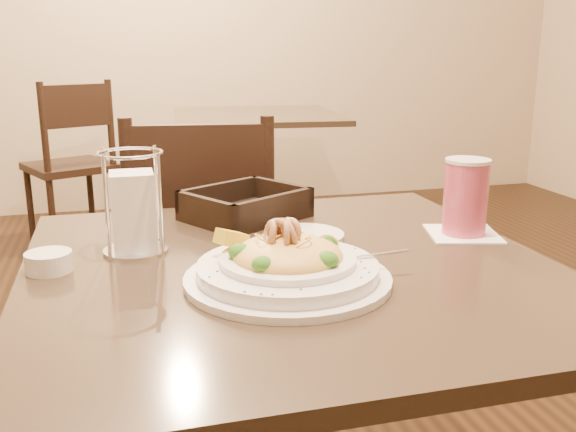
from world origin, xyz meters
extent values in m
cube|color=#443626|center=(0.00, 0.00, 0.72)|extent=(0.90, 0.90, 0.03)
cylinder|color=black|center=(0.49, 2.50, 0.01)|extent=(0.52, 0.52, 0.03)
cylinder|color=black|center=(0.49, 2.50, 0.37)|extent=(0.12, 0.12, 0.68)
cube|color=#443626|center=(0.49, 2.50, 0.72)|extent=(0.98, 0.98, 0.03)
cube|color=black|center=(-0.05, 0.81, 0.45)|extent=(0.47, 0.47, 0.04)
cylinder|color=black|center=(0.15, 0.96, 0.21)|extent=(0.04, 0.04, 0.43)
cylinder|color=black|center=(-0.20, 1.01, 0.21)|extent=(0.04, 0.04, 0.43)
cylinder|color=black|center=(0.10, 0.61, 0.21)|extent=(0.04, 0.04, 0.43)
cylinder|color=black|center=(-0.25, 0.65, 0.21)|extent=(0.04, 0.04, 0.43)
cylinder|color=black|center=(0.10, 0.61, 0.70)|extent=(0.04, 0.04, 0.46)
cylinder|color=black|center=(-0.25, 0.65, 0.70)|extent=(0.04, 0.04, 0.46)
cube|color=black|center=(-0.08, 0.63, 0.80)|extent=(0.36, 0.08, 0.22)
cube|color=black|center=(-0.53, 2.71, 0.45)|extent=(0.55, 0.55, 0.04)
cylinder|color=black|center=(-0.44, 2.94, 0.21)|extent=(0.04, 0.04, 0.43)
cylinder|color=black|center=(-0.77, 2.80, 0.21)|extent=(0.04, 0.04, 0.43)
cylinder|color=black|center=(-0.30, 2.62, 0.21)|extent=(0.04, 0.04, 0.43)
cylinder|color=black|center=(-0.63, 2.47, 0.21)|extent=(0.04, 0.04, 0.43)
cylinder|color=black|center=(-0.30, 2.62, 0.70)|extent=(0.04, 0.04, 0.46)
cylinder|color=black|center=(-0.63, 2.47, 0.70)|extent=(0.04, 0.04, 0.46)
cube|color=black|center=(-0.46, 2.54, 0.80)|extent=(0.34, 0.17, 0.22)
cylinder|color=white|center=(-0.03, -0.09, 0.75)|extent=(0.33, 0.33, 0.01)
cylinder|color=white|center=(-0.03, -0.09, 0.76)|extent=(0.29, 0.29, 0.02)
cylinder|color=white|center=(-0.03, -0.09, 0.78)|extent=(0.22, 0.22, 0.01)
ellipsoid|color=gold|center=(-0.03, -0.09, 0.78)|extent=(0.18, 0.18, 0.06)
cube|color=yellow|center=(-0.11, -0.02, 0.80)|extent=(0.06, 0.05, 0.04)
cube|color=silver|center=(0.11, -0.10, 0.78)|extent=(0.12, 0.01, 0.01)
cube|color=silver|center=(0.04, -0.10, 0.78)|extent=(0.03, 0.02, 0.00)
torus|color=gold|center=(-0.02, -0.09, 0.79)|extent=(0.05, 0.05, 0.02)
torus|color=gold|center=(0.00, -0.03, 0.80)|extent=(0.06, 0.06, 0.03)
torus|color=gold|center=(-0.04, -0.02, 0.81)|extent=(0.04, 0.04, 0.01)
torus|color=gold|center=(-0.01, -0.08, 0.81)|extent=(0.04, 0.03, 0.02)
torus|color=gold|center=(-0.03, -0.06, 0.79)|extent=(0.06, 0.06, 0.02)
torus|color=gold|center=(-0.06, -0.04, 0.79)|extent=(0.05, 0.04, 0.03)
torus|color=gold|center=(0.04, -0.09, 0.80)|extent=(0.05, 0.04, 0.03)
torus|color=gold|center=(-0.04, -0.06, 0.79)|extent=(0.06, 0.06, 0.04)
torus|color=gold|center=(-0.02, -0.11, 0.81)|extent=(0.04, 0.04, 0.03)
torus|color=gold|center=(-0.03, -0.09, 0.81)|extent=(0.04, 0.04, 0.03)
torus|color=gold|center=(-0.02, -0.07, 0.81)|extent=(0.04, 0.05, 0.02)
torus|color=gold|center=(-0.02, -0.03, 0.80)|extent=(0.04, 0.04, 0.02)
torus|color=gold|center=(-0.05, -0.08, 0.81)|extent=(0.05, 0.04, 0.04)
torus|color=gold|center=(-0.06, -0.08, 0.81)|extent=(0.05, 0.06, 0.03)
torus|color=gold|center=(-0.01, -0.03, 0.80)|extent=(0.05, 0.04, 0.03)
torus|color=tan|center=(-0.02, -0.09, 0.82)|extent=(0.03, 0.04, 0.04)
torus|color=tan|center=(-0.03, -0.08, 0.82)|extent=(0.04, 0.04, 0.04)
torus|color=tan|center=(-0.04, -0.10, 0.82)|extent=(0.02, 0.04, 0.04)
torus|color=tan|center=(-0.03, -0.10, 0.82)|extent=(0.02, 0.04, 0.04)
torus|color=tan|center=(-0.03, -0.08, 0.82)|extent=(0.02, 0.04, 0.04)
torus|color=tan|center=(-0.06, -0.09, 0.82)|extent=(0.03, 0.04, 0.04)
torus|color=tan|center=(-0.04, -0.09, 0.82)|extent=(0.05, 0.04, 0.04)
torus|color=tan|center=(-0.04, -0.08, 0.82)|extent=(0.04, 0.04, 0.04)
ellipsoid|color=#265B14|center=(0.04, -0.07, 0.79)|extent=(0.03, 0.03, 0.03)
ellipsoid|color=#265B14|center=(-0.04, -0.01, 0.79)|extent=(0.03, 0.03, 0.02)
ellipsoid|color=#265B14|center=(-0.10, -0.08, 0.79)|extent=(0.04, 0.04, 0.03)
ellipsoid|color=#265B14|center=(-0.08, -0.14, 0.79)|extent=(0.03, 0.03, 0.02)
ellipsoid|color=#265B14|center=(0.02, -0.15, 0.79)|extent=(0.04, 0.04, 0.03)
cube|color=#266619|center=(-0.13, -0.05, 0.77)|extent=(0.00, 0.00, 0.00)
cube|color=#266619|center=(0.08, -0.11, 0.77)|extent=(0.00, 0.00, 0.00)
cube|color=#266619|center=(-0.09, 0.02, 0.77)|extent=(0.00, 0.00, 0.00)
cube|color=#266619|center=(-0.04, -0.20, 0.77)|extent=(0.00, 0.00, 0.00)
cube|color=#266619|center=(0.08, -0.14, 0.77)|extent=(0.00, 0.00, 0.00)
cube|color=#266619|center=(-0.12, -0.19, 0.77)|extent=(0.00, 0.00, 0.00)
cube|color=#266619|center=(0.08, -0.10, 0.77)|extent=(0.00, 0.00, 0.00)
cube|color=#266619|center=(0.07, -0.05, 0.77)|extent=(0.00, 0.00, 0.00)
cube|color=#266619|center=(0.08, -0.16, 0.77)|extent=(0.00, 0.00, 0.00)
cube|color=#266619|center=(0.06, -0.18, 0.77)|extent=(0.00, 0.00, 0.00)
cube|color=#266619|center=(-0.14, -0.10, 0.77)|extent=(0.00, 0.00, 0.00)
cube|color=#266619|center=(-0.09, -0.21, 0.77)|extent=(0.00, 0.00, 0.00)
cube|color=#266619|center=(0.09, -0.09, 0.77)|extent=(0.00, 0.00, 0.00)
cube|color=#266619|center=(0.10, -0.05, 0.77)|extent=(0.00, 0.00, 0.00)
cube|color=#266619|center=(0.03, 0.01, 0.77)|extent=(0.00, 0.00, 0.00)
cube|color=#266619|center=(0.08, -0.09, 0.77)|extent=(0.00, 0.00, 0.00)
cube|color=#266619|center=(-0.16, -0.12, 0.77)|extent=(0.00, 0.00, 0.00)
cube|color=#266619|center=(-0.10, -0.21, 0.77)|extent=(0.00, 0.00, 0.00)
cube|color=white|center=(0.38, 0.08, 0.74)|extent=(0.17, 0.17, 0.00)
cylinder|color=#CA4764|center=(0.38, 0.08, 0.82)|extent=(0.09, 0.09, 0.15)
cylinder|color=white|center=(0.38, 0.08, 0.89)|extent=(0.09, 0.09, 0.01)
cube|color=black|center=(-0.02, 0.32, 0.75)|extent=(0.30, 0.28, 0.02)
cube|color=black|center=(0.08, 0.37, 0.78)|extent=(0.11, 0.17, 0.05)
cube|color=black|center=(-0.11, 0.26, 0.78)|extent=(0.11, 0.17, 0.05)
cube|color=black|center=(-0.06, 0.39, 0.78)|extent=(0.21, 0.13, 0.05)
cube|color=black|center=(0.03, 0.24, 0.78)|extent=(0.21, 0.13, 0.05)
cylinder|color=silver|center=(-0.26, 0.14, 0.74)|extent=(0.12, 0.12, 0.01)
torus|color=silver|center=(-0.26, 0.14, 0.92)|extent=(0.12, 0.12, 0.01)
cube|color=white|center=(-0.26, 0.14, 0.82)|extent=(0.10, 0.10, 0.14)
cylinder|color=silver|center=(-0.30, 0.09, 0.84)|extent=(0.01, 0.01, 0.18)
cylinder|color=silver|center=(-0.21, 0.09, 0.84)|extent=(0.01, 0.01, 0.18)
cylinder|color=silver|center=(-0.30, 0.18, 0.84)|extent=(0.01, 0.01, 0.18)
cylinder|color=silver|center=(-0.21, 0.18, 0.84)|extent=(0.01, 0.01, 0.18)
cylinder|color=white|center=(0.07, 0.14, 0.74)|extent=(0.17, 0.17, 0.01)
cylinder|color=white|center=(-0.40, 0.07, 0.76)|extent=(0.08, 0.08, 0.03)
camera|label=1|loc=(-0.28, -1.01, 1.10)|focal=40.00mm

